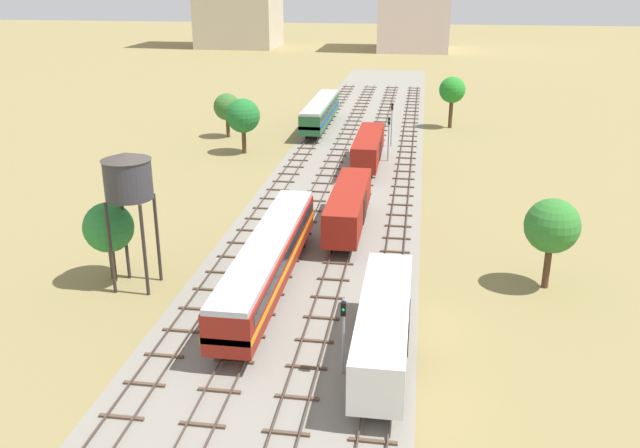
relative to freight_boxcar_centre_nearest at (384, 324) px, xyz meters
name	(u,v)px	position (x,y,z in m)	size (l,w,h in m)	color
ground_plane	(346,176)	(-6.44, 38.09, -2.45)	(480.00, 480.00, 0.00)	olive
ballast_bed	(346,176)	(-6.44, 38.09, -2.45)	(16.86, 176.00, 0.01)	gray
track_far_left	(291,170)	(-12.87, 39.09, -2.31)	(2.40, 126.00, 0.29)	#47382D
track_left	(328,171)	(-8.58, 39.09, -2.31)	(2.40, 126.00, 0.29)	#47382D
track_centre_left	(366,173)	(-4.29, 39.09, -2.31)	(2.40, 126.00, 0.29)	#47382D
track_centre	(404,174)	(-0.01, 39.09, -2.31)	(2.40, 126.00, 0.29)	#47382D
freight_boxcar_centre_nearest	(384,324)	(0.00, 0.00, 0.00)	(2.87, 14.00, 3.60)	white
passenger_coach_left_near	(268,258)	(-8.58, 8.10, 0.16)	(2.96, 22.00, 3.80)	maroon
freight_boxcar_centre_left_mid	(349,205)	(-4.29, 20.74, 0.00)	(2.87, 14.00, 3.60)	maroon
freight_boxcar_centre_left_midfar	(368,147)	(-4.29, 41.85, 0.00)	(2.87, 14.00, 3.60)	maroon
diesel_railcar_far_left_far	(320,111)	(-12.87, 61.79, 0.15)	(2.96, 20.50, 3.80)	#286638
water_tower	(128,178)	(-18.15, 7.55, 5.71)	(3.45, 3.45, 9.98)	#2D2826
signal_post_nearest	(392,119)	(-2.15, 52.48, 1.18)	(0.28, 0.47, 5.75)	gray
signal_post_near	(389,133)	(-2.15, 45.10, 0.98)	(0.28, 0.47, 5.41)	gray
signal_post_mid	(343,327)	(-2.15, -1.67, 0.57)	(0.28, 0.47, 4.70)	gray
lineside_tree_0	(452,90)	(5.82, 65.16, 3.01)	(3.75, 3.75, 7.42)	#4C331E
lineside_tree_1	(227,107)	(-24.68, 54.56, 1.71)	(3.64, 3.64, 6.02)	#4C331E
lineside_tree_2	(109,228)	(-20.53, 8.64, 1.55)	(3.67, 3.67, 5.87)	#4C331E
lineside_tree_3	(243,116)	(-20.25, 46.26, 2.27)	(4.21, 4.21, 6.86)	#4C331E
lineside_tree_4	(552,226)	(11.00, 11.73, 2.25)	(3.89, 3.89, 6.69)	#4C331E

